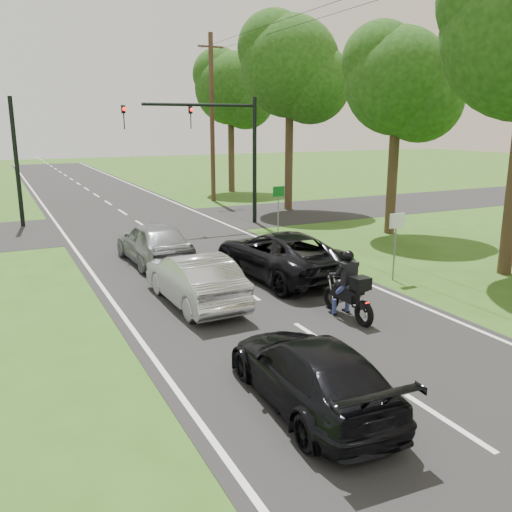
{
  "coord_description": "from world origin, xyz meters",
  "views": [
    {
      "loc": [
        -6.39,
        -9.83,
        4.83
      ],
      "look_at": [
        -0.11,
        3.0,
        1.3
      ],
      "focal_mm": 38.0,
      "sensor_mm": 36.0,
      "label": 1
    }
  ],
  "objects_px": {
    "motorcycle_rider": "(349,292)",
    "sign_white": "(396,230)",
    "silver_suv": "(154,242)",
    "sign_green": "(279,198)",
    "dark_car_behind": "(311,372)",
    "traffic_signal": "(219,138)",
    "silver_sedan": "(195,279)",
    "utility_pole_far": "(212,118)",
    "dark_suv": "(280,254)"
  },
  "relations": [
    {
      "from": "utility_pole_far",
      "to": "sign_white",
      "type": "xyz_separation_m",
      "value": [
        -1.5,
        -19.02,
        -3.49
      ]
    },
    {
      "from": "sign_white",
      "to": "sign_green",
      "type": "distance_m",
      "value": 8.0
    },
    {
      "from": "dark_car_behind",
      "to": "sign_white",
      "type": "xyz_separation_m",
      "value": [
        6.44,
        5.48,
        0.97
      ]
    },
    {
      "from": "traffic_signal",
      "to": "sign_white",
      "type": "height_order",
      "value": "traffic_signal"
    },
    {
      "from": "dark_suv",
      "to": "silver_suv",
      "type": "distance_m",
      "value": 4.67
    },
    {
      "from": "dark_suv",
      "to": "silver_sedan",
      "type": "bearing_deg",
      "value": 18.48
    },
    {
      "from": "dark_car_behind",
      "to": "traffic_signal",
      "type": "distance_m",
      "value": 17.62
    },
    {
      "from": "utility_pole_far",
      "to": "dark_suv",
      "type": "bearing_deg",
      "value": -104.84
    },
    {
      "from": "motorcycle_rider",
      "to": "silver_sedan",
      "type": "relative_size",
      "value": 0.48
    },
    {
      "from": "utility_pole_far",
      "to": "sign_white",
      "type": "relative_size",
      "value": 4.71
    },
    {
      "from": "traffic_signal",
      "to": "silver_sedan",
      "type": "bearing_deg",
      "value": -115.69
    },
    {
      "from": "silver_sedan",
      "to": "sign_green",
      "type": "height_order",
      "value": "sign_green"
    },
    {
      "from": "silver_sedan",
      "to": "utility_pole_far",
      "type": "bearing_deg",
      "value": -115.04
    },
    {
      "from": "dark_suv",
      "to": "sign_white",
      "type": "xyz_separation_m",
      "value": [
        3.03,
        -1.93,
        0.85
      ]
    },
    {
      "from": "silver_sedan",
      "to": "traffic_signal",
      "type": "height_order",
      "value": "traffic_signal"
    },
    {
      "from": "motorcycle_rider",
      "to": "sign_white",
      "type": "distance_m",
      "value": 4.04
    },
    {
      "from": "sign_white",
      "to": "traffic_signal",
      "type": "bearing_deg",
      "value": 97.05
    },
    {
      "from": "sign_white",
      "to": "sign_green",
      "type": "bearing_deg",
      "value": 88.57
    },
    {
      "from": "utility_pole_far",
      "to": "sign_green",
      "type": "xyz_separation_m",
      "value": [
        -1.3,
        -11.02,
        -3.49
      ]
    },
    {
      "from": "dark_suv",
      "to": "silver_sedan",
      "type": "height_order",
      "value": "dark_suv"
    },
    {
      "from": "utility_pole_far",
      "to": "silver_suv",
      "type": "bearing_deg",
      "value": -119.36
    },
    {
      "from": "silver_sedan",
      "to": "traffic_signal",
      "type": "relative_size",
      "value": 0.67
    },
    {
      "from": "motorcycle_rider",
      "to": "dark_car_behind",
      "type": "relative_size",
      "value": 0.49
    },
    {
      "from": "utility_pole_far",
      "to": "motorcycle_rider",
      "type": "bearing_deg",
      "value": -102.69
    },
    {
      "from": "motorcycle_rider",
      "to": "sign_white",
      "type": "bearing_deg",
      "value": 33.46
    },
    {
      "from": "silver_suv",
      "to": "sign_green",
      "type": "distance_m",
      "value": 6.94
    },
    {
      "from": "traffic_signal",
      "to": "sign_green",
      "type": "height_order",
      "value": "traffic_signal"
    },
    {
      "from": "silver_sedan",
      "to": "traffic_signal",
      "type": "xyz_separation_m",
      "value": [
        5.03,
        10.45,
        3.43
      ]
    },
    {
      "from": "silver_suv",
      "to": "sign_white",
      "type": "height_order",
      "value": "sign_white"
    },
    {
      "from": "traffic_signal",
      "to": "utility_pole_far",
      "type": "bearing_deg",
      "value": 70.32
    },
    {
      "from": "silver_sedan",
      "to": "dark_car_behind",
      "type": "height_order",
      "value": "silver_sedan"
    },
    {
      "from": "silver_suv",
      "to": "traffic_signal",
      "type": "bearing_deg",
      "value": -132.96
    },
    {
      "from": "dark_suv",
      "to": "silver_suv",
      "type": "relative_size",
      "value": 1.21
    },
    {
      "from": "dark_car_behind",
      "to": "traffic_signal",
      "type": "xyz_separation_m",
      "value": [
        5.08,
        16.5,
        3.51
      ]
    },
    {
      "from": "silver_suv",
      "to": "sign_white",
      "type": "bearing_deg",
      "value": 136.45
    },
    {
      "from": "sign_white",
      "to": "sign_green",
      "type": "height_order",
      "value": "same"
    },
    {
      "from": "traffic_signal",
      "to": "utility_pole_far",
      "type": "distance_m",
      "value": 8.55
    },
    {
      "from": "motorcycle_rider",
      "to": "dark_suv",
      "type": "xyz_separation_m",
      "value": [
        0.25,
        4.11,
        0.05
      ]
    },
    {
      "from": "traffic_signal",
      "to": "utility_pole_far",
      "type": "height_order",
      "value": "utility_pole_far"
    },
    {
      "from": "sign_green",
      "to": "silver_sedan",
      "type": "bearing_deg",
      "value": -131.55
    },
    {
      "from": "silver_suv",
      "to": "sign_green",
      "type": "height_order",
      "value": "sign_green"
    },
    {
      "from": "motorcycle_rider",
      "to": "traffic_signal",
      "type": "distance_m",
      "value": 13.77
    },
    {
      "from": "utility_pole_far",
      "to": "traffic_signal",
      "type": "bearing_deg",
      "value": -109.68
    },
    {
      "from": "dark_suv",
      "to": "sign_white",
      "type": "bearing_deg",
      "value": 143.86
    },
    {
      "from": "dark_car_behind",
      "to": "sign_white",
      "type": "distance_m",
      "value": 8.51
    },
    {
      "from": "dark_suv",
      "to": "silver_suv",
      "type": "xyz_separation_m",
      "value": [
        -3.15,
        3.45,
        0.01
      ]
    },
    {
      "from": "motorcycle_rider",
      "to": "silver_sedan",
      "type": "height_order",
      "value": "motorcycle_rider"
    },
    {
      "from": "dark_car_behind",
      "to": "sign_green",
      "type": "relative_size",
      "value": 1.98
    },
    {
      "from": "motorcycle_rider",
      "to": "sign_green",
      "type": "bearing_deg",
      "value": 70.97
    },
    {
      "from": "traffic_signal",
      "to": "utility_pole_far",
      "type": "xyz_separation_m",
      "value": [
        2.86,
        8.0,
        0.95
      ]
    }
  ]
}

